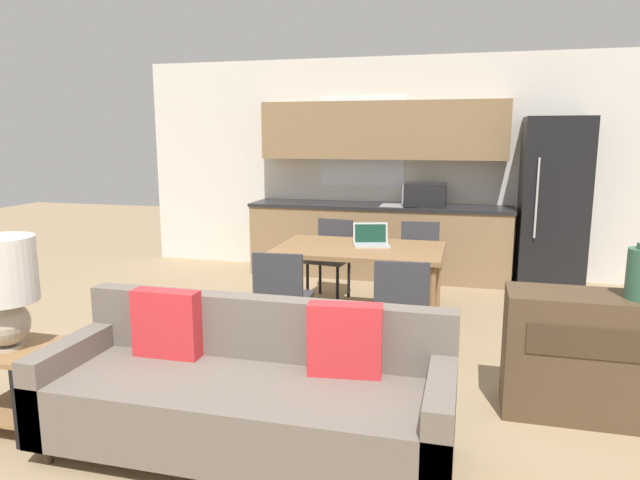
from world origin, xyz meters
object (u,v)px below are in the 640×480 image
at_px(refrigerator, 553,204).
at_px(side_table, 12,372).
at_px(dining_chair_near_left, 282,295).
at_px(dining_chair_far_right, 420,258).
at_px(dining_chair_far_left, 331,254).
at_px(credenza, 596,356).
at_px(couch, 249,393).
at_px(table_lamp, 2,283).
at_px(dining_chair_near_right, 401,305).
at_px(laptop, 371,240).
at_px(dining_table, 360,253).

bearing_deg(refrigerator, side_table, -129.64).
distance_m(dining_chair_near_left, dining_chair_far_right, 1.93).
distance_m(dining_chair_far_left, dining_chair_far_right, 0.94).
bearing_deg(dining_chair_far_right, credenza, -66.15).
distance_m(couch, dining_chair_far_left, 3.10).
height_order(table_lamp, dining_chair_near_right, table_lamp).
bearing_deg(dining_chair_far_right, table_lamp, -128.82).
bearing_deg(side_table, dining_chair_far_left, 69.49).
height_order(couch, side_table, couch).
height_order(refrigerator, laptop, refrigerator).
relative_size(dining_chair_near_right, dining_chair_far_left, 1.00).
bearing_deg(credenza, dining_table, 142.27).
bearing_deg(dining_chair_near_left, side_table, 49.00).
bearing_deg(table_lamp, laptop, 55.59).
relative_size(dining_chair_near_right, dining_chair_near_left, 1.00).
height_order(couch, dining_chair_near_right, couch).
relative_size(couch, credenza, 2.04).
xyz_separation_m(couch, table_lamp, (-1.45, -0.14, 0.56)).
height_order(couch, credenza, couch).
bearing_deg(dining_chair_near_right, couch, 58.83).
relative_size(side_table, credenza, 0.47).
height_order(refrigerator, table_lamp, refrigerator).
height_order(dining_chair_near_left, dining_chair_far_right, same).
bearing_deg(credenza, dining_chair_near_left, 166.51).
bearing_deg(dining_chair_far_right, dining_table, -124.35).
bearing_deg(laptop, dining_chair_far_left, 112.25).
relative_size(refrigerator, dining_chair_far_left, 2.30).
xyz_separation_m(dining_table, couch, (-0.19, -2.26, -0.34)).
distance_m(couch, table_lamp, 1.56).
bearing_deg(dining_chair_near_left, refrigerator, -134.33).
bearing_deg(table_lamp, credenza, 17.18).
distance_m(refrigerator, dining_chair_near_left, 3.61).
relative_size(credenza, dining_chair_near_left, 1.29).
height_order(refrigerator, dining_table, refrigerator).
height_order(table_lamp, dining_chair_far_left, table_lamp).
xyz_separation_m(refrigerator, side_table, (-3.52, -4.25, -0.63)).
height_order(dining_chair_near_right, dining_chair_near_left, same).
bearing_deg(dining_chair_far_left, dining_chair_near_right, -52.24).
bearing_deg(couch, dining_chair_near_right, 64.25).
distance_m(dining_table, table_lamp, 2.91).
relative_size(side_table, laptop, 1.34).
relative_size(credenza, dining_chair_near_right, 1.29).
distance_m(refrigerator, couch, 4.67).
bearing_deg(dining_chair_near_right, side_table, 29.45).
xyz_separation_m(table_lamp, dining_chair_far_left, (1.17, 3.22, -0.42)).
bearing_deg(dining_chair_far_right, dining_chair_far_left, 176.97).
distance_m(side_table, laptop, 3.07).
height_order(credenza, laptop, laptop).
bearing_deg(dining_chair_near_left, dining_table, -123.68).
distance_m(refrigerator, laptop, 2.52).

